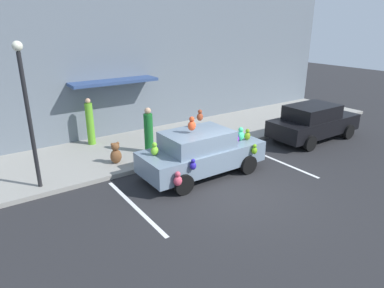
{
  "coord_description": "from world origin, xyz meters",
  "views": [
    {
      "loc": [
        -6.41,
        -6.92,
        4.94
      ],
      "look_at": [
        -0.06,
        2.28,
        0.9
      ],
      "focal_mm": 32.29,
      "sensor_mm": 36.0,
      "label": 1
    }
  ],
  "objects_px": {
    "parked_sedan_behind": "(313,122)",
    "street_lamp_post": "(27,103)",
    "teddy_bear_on_sidewalk": "(116,154)",
    "pedestrian_near_shopfront": "(90,123)",
    "plush_covered_car": "(201,152)",
    "pedestrian_walking_past": "(149,132)"
  },
  "relations": [
    {
      "from": "teddy_bear_on_sidewalk",
      "to": "pedestrian_near_shopfront",
      "type": "xyz_separation_m",
      "value": [
        -0.02,
        2.45,
        0.54
      ]
    },
    {
      "from": "parked_sedan_behind",
      "to": "teddy_bear_on_sidewalk",
      "type": "bearing_deg",
      "value": 166.2
    },
    {
      "from": "parked_sedan_behind",
      "to": "pedestrian_walking_past",
      "type": "bearing_deg",
      "value": 161.11
    },
    {
      "from": "parked_sedan_behind",
      "to": "teddy_bear_on_sidewalk",
      "type": "xyz_separation_m",
      "value": [
        -8.22,
        2.02,
        -0.28
      ]
    },
    {
      "from": "plush_covered_car",
      "to": "teddy_bear_on_sidewalk",
      "type": "distance_m",
      "value": 3.06
    },
    {
      "from": "teddy_bear_on_sidewalk",
      "to": "pedestrian_near_shopfront",
      "type": "height_order",
      "value": "pedestrian_near_shopfront"
    },
    {
      "from": "teddy_bear_on_sidewalk",
      "to": "street_lamp_post",
      "type": "distance_m",
      "value": 3.47
    },
    {
      "from": "teddy_bear_on_sidewalk",
      "to": "pedestrian_walking_past",
      "type": "xyz_separation_m",
      "value": [
        1.47,
        0.29,
        0.46
      ]
    },
    {
      "from": "street_lamp_post",
      "to": "pedestrian_walking_past",
      "type": "distance_m",
      "value": 4.52
    },
    {
      "from": "plush_covered_car",
      "to": "pedestrian_near_shopfront",
      "type": "distance_m",
      "value": 5.12
    },
    {
      "from": "plush_covered_car",
      "to": "pedestrian_walking_past",
      "type": "bearing_deg",
      "value": 103.89
    },
    {
      "from": "street_lamp_post",
      "to": "pedestrian_near_shopfront",
      "type": "bearing_deg",
      "value": 47.32
    },
    {
      "from": "parked_sedan_behind",
      "to": "street_lamp_post",
      "type": "xyz_separation_m",
      "value": [
        -10.86,
        1.63,
        1.95
      ]
    },
    {
      "from": "street_lamp_post",
      "to": "teddy_bear_on_sidewalk",
      "type": "bearing_deg",
      "value": 8.37
    },
    {
      "from": "parked_sedan_behind",
      "to": "pedestrian_near_shopfront",
      "type": "relative_size",
      "value": 2.24
    },
    {
      "from": "parked_sedan_behind",
      "to": "pedestrian_walking_past",
      "type": "height_order",
      "value": "pedestrian_walking_past"
    },
    {
      "from": "pedestrian_near_shopfront",
      "to": "plush_covered_car",
      "type": "bearing_deg",
      "value": -65.6
    },
    {
      "from": "plush_covered_car",
      "to": "teddy_bear_on_sidewalk",
      "type": "relative_size",
      "value": 5.45
    },
    {
      "from": "pedestrian_walking_past",
      "to": "parked_sedan_behind",
      "type": "bearing_deg",
      "value": -18.89
    },
    {
      "from": "parked_sedan_behind",
      "to": "pedestrian_near_shopfront",
      "type": "distance_m",
      "value": 9.38
    },
    {
      "from": "pedestrian_near_shopfront",
      "to": "pedestrian_walking_past",
      "type": "height_order",
      "value": "pedestrian_near_shopfront"
    },
    {
      "from": "street_lamp_post",
      "to": "pedestrian_near_shopfront",
      "type": "relative_size",
      "value": 2.25
    }
  ]
}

